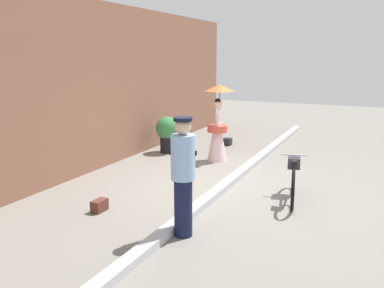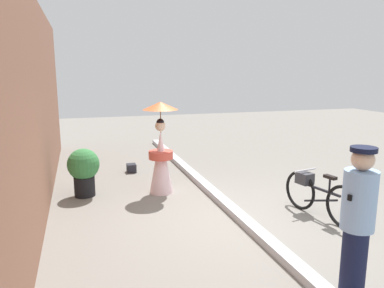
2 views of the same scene
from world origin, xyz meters
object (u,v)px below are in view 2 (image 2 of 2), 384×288
object	(u,v)px
bicycle_near_officer	(318,194)
backpack_on_pavement	(132,168)
person_officer	(357,222)
person_with_parasol	(161,150)
potted_plant_by_door	(84,169)

from	to	relation	value
bicycle_near_officer	backpack_on_pavement	world-z (taller)	bicycle_near_officer
person_officer	person_with_parasol	size ratio (longest dim) A/B	0.92
bicycle_near_officer	potted_plant_by_door	distance (m)	4.41
bicycle_near_officer	person_with_parasol	distance (m)	3.10
bicycle_near_officer	person_with_parasol	size ratio (longest dim) A/B	0.88
bicycle_near_officer	potted_plant_by_door	xyz separation A→B (m)	(2.30, 3.76, 0.15)
potted_plant_by_door	backpack_on_pavement	size ratio (longest dim) A/B	3.89
potted_plant_by_door	person_officer	bearing A→B (deg)	-149.31
backpack_on_pavement	person_with_parasol	bearing A→B (deg)	-167.98
bicycle_near_officer	person_officer	distance (m)	2.49
bicycle_near_officer	backpack_on_pavement	distance (m)	4.62
potted_plant_by_door	backpack_on_pavement	xyz separation A→B (m)	(1.49, -1.13, -0.45)
bicycle_near_officer	potted_plant_by_door	size ratio (longest dim) A/B	1.70
person_officer	bicycle_near_officer	bearing A→B (deg)	-27.06
person_officer	potted_plant_by_door	world-z (taller)	person_officer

